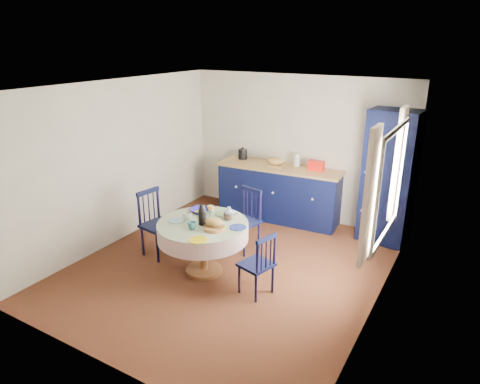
% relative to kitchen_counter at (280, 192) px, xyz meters
% --- Properties ---
extents(floor, '(4.50, 4.50, 0.00)m').
position_rel_kitchen_counter_xyz_m(floor, '(0.16, -1.96, -0.50)').
color(floor, black).
rests_on(floor, ground).
extents(ceiling, '(4.50, 4.50, 0.00)m').
position_rel_kitchen_counter_xyz_m(ceiling, '(0.16, -1.96, 2.00)').
color(ceiling, white).
rests_on(ceiling, wall_back).
extents(wall_back, '(4.00, 0.02, 2.50)m').
position_rel_kitchen_counter_xyz_m(wall_back, '(0.16, 0.29, 0.75)').
color(wall_back, beige).
rests_on(wall_back, floor).
extents(wall_left, '(0.02, 4.50, 2.50)m').
position_rel_kitchen_counter_xyz_m(wall_left, '(-1.84, -1.96, 0.75)').
color(wall_left, beige).
rests_on(wall_left, floor).
extents(wall_right, '(0.02, 4.50, 2.50)m').
position_rel_kitchen_counter_xyz_m(wall_right, '(2.16, -1.96, 0.75)').
color(wall_right, beige).
rests_on(wall_right, floor).
extents(window, '(0.10, 1.74, 1.45)m').
position_rel_kitchen_counter_xyz_m(window, '(2.11, -1.66, 1.03)').
color(window, white).
rests_on(window, wall_right).
extents(kitchen_counter, '(2.22, 0.82, 1.21)m').
position_rel_kitchen_counter_xyz_m(kitchen_counter, '(0.00, 0.00, 0.00)').
color(kitchen_counter, black).
rests_on(kitchen_counter, floor).
extents(pantry_cabinet, '(0.78, 0.59, 2.08)m').
position_rel_kitchen_counter_xyz_m(pantry_cabinet, '(1.82, 0.04, 0.54)').
color(pantry_cabinet, black).
rests_on(pantry_cabinet, floor).
extents(dining_table, '(1.22, 1.22, 1.02)m').
position_rel_kitchen_counter_xyz_m(dining_table, '(-0.07, -2.24, 0.12)').
color(dining_table, '#593519').
rests_on(dining_table, floor).
extents(chair_left, '(0.48, 0.50, 0.98)m').
position_rel_kitchen_counter_xyz_m(chair_left, '(-0.99, -2.14, 0.00)').
color(chair_left, black).
rests_on(chair_left, floor).
extents(chair_far, '(0.50, 0.49, 0.95)m').
position_rel_kitchen_counter_xyz_m(chair_far, '(0.06, -1.34, -0.02)').
color(chair_far, black).
rests_on(chair_far, floor).
extents(chair_right, '(0.45, 0.46, 0.84)m').
position_rel_kitchen_counter_xyz_m(chair_right, '(0.82, -2.35, -0.07)').
color(chair_right, black).
rests_on(chair_right, floor).
extents(mug_a, '(0.12, 0.12, 0.10)m').
position_rel_kitchen_counter_xyz_m(mug_a, '(-0.33, -2.24, 0.29)').
color(mug_a, silver).
rests_on(mug_a, dining_table).
extents(mug_b, '(0.11, 0.11, 0.10)m').
position_rel_kitchen_counter_xyz_m(mug_b, '(-0.08, -2.48, 0.29)').
color(mug_b, '#286265').
rests_on(mug_b, dining_table).
extents(mug_c, '(0.13, 0.13, 0.10)m').
position_rel_kitchen_counter_xyz_m(mug_c, '(0.16, -1.99, 0.29)').
color(mug_c, black).
rests_on(mug_c, dining_table).
extents(mug_d, '(0.10, 0.10, 0.09)m').
position_rel_kitchen_counter_xyz_m(mug_d, '(-0.20, -1.87, 0.29)').
color(mug_d, silver).
rests_on(mug_d, dining_table).
extents(cobalt_bowl, '(0.27, 0.27, 0.07)m').
position_rel_kitchen_counter_xyz_m(cobalt_bowl, '(-0.31, -1.98, 0.27)').
color(cobalt_bowl, navy).
rests_on(cobalt_bowl, dining_table).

